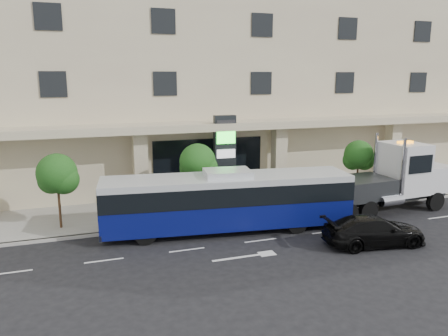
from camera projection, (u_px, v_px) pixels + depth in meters
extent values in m
plane|color=black|center=(250.00, 231.00, 24.40)|extent=(120.00, 120.00, 0.00)
cube|color=gray|center=(222.00, 205.00, 29.02)|extent=(120.00, 6.00, 0.15)
cube|color=gray|center=(237.00, 219.00, 26.24)|extent=(120.00, 0.30, 0.15)
cube|color=tan|center=(182.00, 58.00, 36.70)|extent=(60.00, 15.00, 20.00)
cube|color=tan|center=(213.00, 126.00, 29.63)|extent=(60.00, 2.80, 0.50)
cube|color=black|center=(209.00, 166.00, 31.34)|extent=(8.00, 0.12, 4.00)
cube|color=tan|center=(141.00, 168.00, 28.59)|extent=(0.90, 0.90, 4.90)
cube|color=tan|center=(279.00, 159.00, 31.74)|extent=(0.90, 0.90, 4.90)
cube|color=tan|center=(392.00, 151.00, 34.88)|extent=(0.90, 0.90, 4.90)
cylinder|color=#422B19|center=(59.00, 204.00, 24.27)|extent=(0.14, 0.14, 2.80)
sphere|color=#144112|center=(57.00, 173.00, 23.92)|extent=(2.20, 2.20, 2.20)
sphere|color=#144112|center=(64.00, 179.00, 23.91)|extent=(1.65, 1.65, 1.65)
sphere|color=#144112|center=(52.00, 180.00, 24.09)|extent=(1.54, 1.54, 1.54)
cylinder|color=#422B19|center=(198.00, 190.00, 26.77)|extent=(0.14, 0.14, 2.94)
sphere|color=#144112|center=(198.00, 162.00, 26.40)|extent=(2.20, 2.20, 2.20)
sphere|color=#144112|center=(204.00, 167.00, 26.40)|extent=(1.65, 1.65, 1.65)
sphere|color=#144112|center=(192.00, 168.00, 26.58)|extent=(1.54, 1.54, 1.54)
cylinder|color=#422B19|center=(357.00, 178.00, 30.41)|extent=(0.14, 0.14, 2.73)
sphere|color=#144112|center=(359.00, 155.00, 30.06)|extent=(2.00, 2.00, 2.00)
sphere|color=#144112|center=(364.00, 159.00, 30.05)|extent=(1.50, 1.50, 1.50)
sphere|color=#144112|center=(353.00, 160.00, 30.24)|extent=(1.40, 1.40, 1.40)
cylinder|color=black|center=(145.00, 234.00, 22.35)|extent=(1.17, 0.48, 1.14)
cylinder|color=black|center=(144.00, 219.00, 24.65)|extent=(1.17, 0.48, 1.14)
cylinder|color=black|center=(297.00, 223.00, 23.99)|extent=(1.17, 0.48, 1.14)
cylinder|color=black|center=(282.00, 210.00, 26.29)|extent=(1.17, 0.48, 1.14)
cube|color=#090F56|center=(227.00, 212.00, 24.30)|extent=(13.94, 4.49, 1.37)
cube|color=black|center=(228.00, 191.00, 24.06)|extent=(13.94, 4.54, 1.03)
cube|color=silver|center=(228.00, 179.00, 23.91)|extent=(13.94, 4.49, 0.34)
cube|color=silver|center=(228.00, 173.00, 23.84)|extent=(2.71, 2.12, 0.34)
cube|color=#2D3033|center=(102.00, 230.00, 23.06)|extent=(0.49, 2.85, 0.34)
cube|color=#2D3033|center=(340.00, 214.00, 25.78)|extent=(0.49, 2.85, 0.34)
cube|color=#2D3033|center=(384.00, 198.00, 27.90)|extent=(9.48, 1.60, 0.44)
cube|color=silver|center=(428.00, 177.00, 28.99)|extent=(2.35, 2.67, 1.67)
cube|color=silver|center=(441.00, 175.00, 29.39)|extent=(0.20, 2.22, 1.33)
cube|color=silver|center=(403.00, 168.00, 28.02)|extent=(2.36, 2.89, 3.22)
cube|color=black|center=(416.00, 159.00, 28.30)|extent=(0.23, 2.44, 1.33)
cylinder|color=silver|center=(403.00, 169.00, 26.41)|extent=(0.21, 0.21, 3.78)
cylinder|color=silver|center=(375.00, 162.00, 28.63)|extent=(0.21, 0.21, 3.78)
cube|color=#2D3033|center=(354.00, 188.00, 26.86)|extent=(4.80, 2.90, 1.22)
cube|color=#2D3033|center=(317.00, 203.00, 26.03)|extent=(1.79, 0.40, 0.24)
cube|color=#2D3033|center=(307.00, 212.00, 25.88)|extent=(0.38, 2.01, 0.20)
cube|color=orange|center=(405.00, 142.00, 27.68)|extent=(1.02, 0.44, 0.16)
cylinder|color=black|center=(435.00, 201.00, 28.04)|extent=(1.24, 0.42, 1.22)
cylinder|color=black|center=(408.00, 192.00, 30.16)|extent=(1.24, 0.42, 1.22)
cylinder|color=black|center=(368.00, 211.00, 26.11)|extent=(1.24, 0.42, 1.22)
cylinder|color=black|center=(344.00, 200.00, 28.23)|extent=(1.24, 0.42, 1.22)
cylinder|color=black|center=(348.00, 213.00, 25.59)|extent=(1.24, 0.42, 1.22)
cylinder|color=black|center=(325.00, 203.00, 27.71)|extent=(1.24, 0.42, 1.22)
imported|color=black|center=(374.00, 231.00, 22.30)|extent=(5.50, 2.82, 1.53)
cube|color=black|center=(225.00, 159.00, 29.29)|extent=(1.47, 0.54, 5.82)
cube|color=#27EB2D|center=(226.00, 136.00, 28.71)|extent=(1.26, 0.11, 0.97)
cube|color=silver|center=(226.00, 154.00, 28.95)|extent=(1.26, 0.11, 0.58)
cube|color=#262628|center=(226.00, 123.00, 28.53)|extent=(1.26, 0.11, 0.39)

